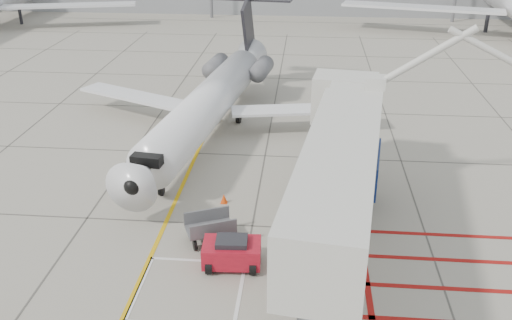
# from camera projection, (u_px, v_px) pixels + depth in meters

# --- Properties ---
(ground_plane) EXTENTS (260.00, 260.00, 0.00)m
(ground_plane) POSITION_uv_depth(u_px,v_px,m) (243.00, 277.00, 23.16)
(ground_plane) COLOR gray
(ground_plane) RESTS_ON ground
(regional_jet) EXTENTS (24.80, 29.57, 7.06)m
(regional_jet) POSITION_uv_depth(u_px,v_px,m) (197.00, 93.00, 33.65)
(regional_jet) COLOR white
(regional_jet) RESTS_ON ground_plane
(jet_bridge) EXTENTS (11.31, 19.69, 7.46)m
(jet_bridge) POSITION_uv_depth(u_px,v_px,m) (338.00, 188.00, 22.21)
(jet_bridge) COLOR silver
(jet_bridge) RESTS_ON ground_plane
(pushback_tug) EXTENTS (2.47, 1.62, 1.40)m
(pushback_tug) POSITION_uv_depth(u_px,v_px,m) (232.00, 252.00, 23.62)
(pushback_tug) COLOR #AD1022
(pushback_tug) RESTS_ON ground_plane
(baggage_cart) EXTENTS (2.46, 2.06, 1.33)m
(baggage_cart) POSITION_uv_depth(u_px,v_px,m) (210.00, 228.00, 25.37)
(baggage_cart) COLOR #515155
(baggage_cart) RESTS_ON ground_plane
(ground_power_unit) EXTENTS (2.75, 2.07, 1.93)m
(ground_power_unit) POSITION_uv_depth(u_px,v_px,m) (338.00, 215.00, 25.81)
(ground_power_unit) COLOR silver
(ground_power_unit) RESTS_ON ground_plane
(cone_nose) EXTENTS (0.36, 0.36, 0.51)m
(cone_nose) POSITION_uv_depth(u_px,v_px,m) (212.00, 221.00, 26.68)
(cone_nose) COLOR #FF660D
(cone_nose) RESTS_ON ground_plane
(cone_side) EXTENTS (0.35, 0.35, 0.48)m
(cone_side) POSITION_uv_depth(u_px,v_px,m) (224.00, 198.00, 28.71)
(cone_side) COLOR #DE400B
(cone_side) RESTS_ON ground_plane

